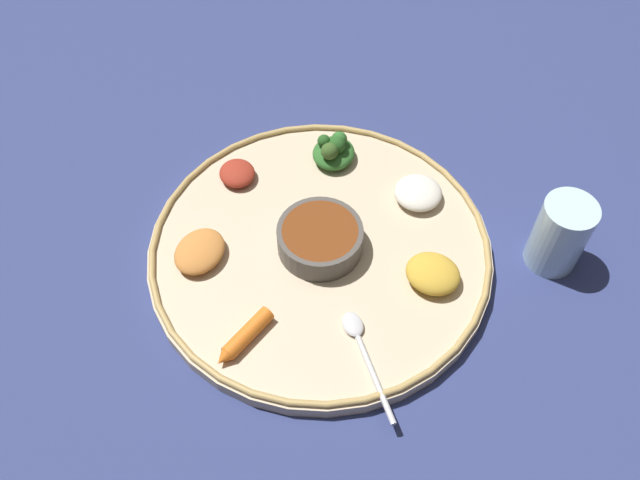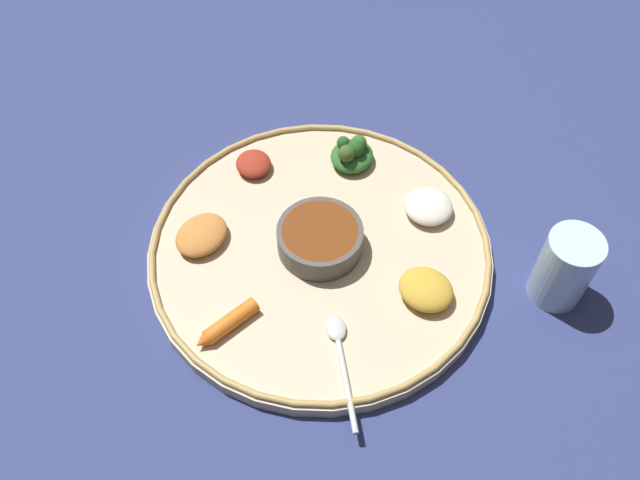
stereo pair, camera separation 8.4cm
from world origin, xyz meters
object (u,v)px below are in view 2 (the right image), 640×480
object	(u,v)px
carrot_near_spoon	(227,324)
greens_pile	(352,153)
spoon	(340,351)
center_bowl	(320,238)
drinking_glass	(563,271)

from	to	relation	value
carrot_near_spoon	greens_pile	bearing A→B (deg)	157.54
greens_pile	spoon	bearing A→B (deg)	3.64
center_bowl	carrot_near_spoon	bearing A→B (deg)	-35.15
spoon	greens_pile	size ratio (longest dim) A/B	1.77
carrot_near_spoon	drinking_glass	size ratio (longest dim) A/B	0.74
greens_pile	carrot_near_spoon	size ratio (longest dim) A/B	1.06
spoon	greens_pile	world-z (taller)	greens_pile
spoon	carrot_near_spoon	xyz separation A→B (m)	(-0.01, -0.13, 0.01)
center_bowl	spoon	xyz separation A→B (m)	(0.14, 0.04, -0.02)
spoon	carrot_near_spoon	world-z (taller)	carrot_near_spoon
drinking_glass	greens_pile	bearing A→B (deg)	-121.13
drinking_glass	spoon	bearing A→B (deg)	-62.73
spoon	carrot_near_spoon	bearing A→B (deg)	-96.26
carrot_near_spoon	drinking_glass	bearing A→B (deg)	106.62
carrot_near_spoon	spoon	bearing A→B (deg)	83.74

